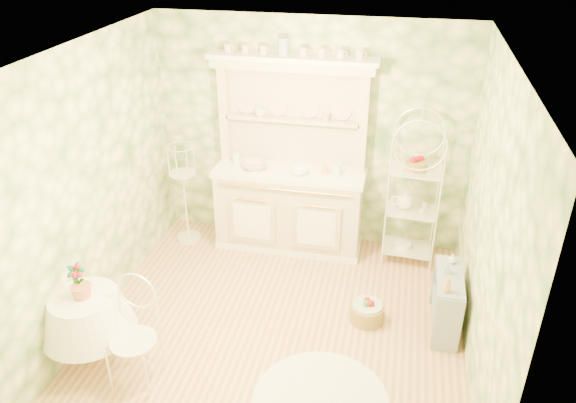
% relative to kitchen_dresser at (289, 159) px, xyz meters
% --- Properties ---
extents(floor, '(3.60, 3.60, 0.00)m').
position_rel_kitchen_dresser_xyz_m(floor, '(0.20, -1.52, -1.15)').
color(floor, tan).
rests_on(floor, ground).
extents(ceiling, '(3.60, 3.60, 0.00)m').
position_rel_kitchen_dresser_xyz_m(ceiling, '(0.20, -1.52, 1.56)').
color(ceiling, white).
rests_on(ceiling, floor).
extents(wall_left, '(3.60, 3.60, 0.00)m').
position_rel_kitchen_dresser_xyz_m(wall_left, '(-1.60, -1.52, 0.21)').
color(wall_left, '#F4F2BD').
rests_on(wall_left, floor).
extents(wall_right, '(3.60, 3.60, 0.00)m').
position_rel_kitchen_dresser_xyz_m(wall_right, '(2.00, -1.52, 0.21)').
color(wall_right, '#F4F2BD').
rests_on(wall_right, floor).
extents(wall_back, '(3.60, 3.60, 0.00)m').
position_rel_kitchen_dresser_xyz_m(wall_back, '(0.20, 0.28, 0.21)').
color(wall_back, '#F4F2BD').
rests_on(wall_back, floor).
extents(wall_front, '(3.60, 3.60, 0.00)m').
position_rel_kitchen_dresser_xyz_m(wall_front, '(0.20, -3.32, 0.21)').
color(wall_front, '#F4F2BD').
rests_on(wall_front, floor).
extents(kitchen_dresser, '(1.87, 0.61, 2.29)m').
position_rel_kitchen_dresser_xyz_m(kitchen_dresser, '(0.00, 0.00, 0.00)').
color(kitchen_dresser, beige).
rests_on(kitchen_dresser, floor).
extents(bakers_rack, '(0.58, 0.44, 1.79)m').
position_rel_kitchen_dresser_xyz_m(bakers_rack, '(1.42, -0.02, -0.25)').
color(bakers_rack, white).
rests_on(bakers_rack, floor).
extents(side_shelf, '(0.31, 0.69, 0.58)m').
position_rel_kitchen_dresser_xyz_m(side_shelf, '(1.81, -1.18, -0.86)').
color(side_shelf, '#8A94AB').
rests_on(side_shelf, floor).
extents(round_table, '(0.91, 0.91, 0.75)m').
position_rel_kitchen_dresser_xyz_m(round_table, '(-1.35, -2.31, -0.77)').
color(round_table, white).
rests_on(round_table, floor).
extents(cafe_chair, '(0.46, 0.46, 0.96)m').
position_rel_kitchen_dresser_xyz_m(cafe_chair, '(-0.84, -2.47, -0.67)').
color(cafe_chair, white).
rests_on(cafe_chair, floor).
extents(birdcage_stand, '(0.35, 0.35, 1.37)m').
position_rel_kitchen_dresser_xyz_m(birdcage_stand, '(-1.26, -0.14, -0.46)').
color(birdcage_stand, white).
rests_on(birdcage_stand, floor).
extents(floor_basket, '(0.41, 0.41, 0.20)m').
position_rel_kitchen_dresser_xyz_m(floor_basket, '(1.06, -1.24, -1.04)').
color(floor_basket, '#9E8145').
rests_on(floor_basket, floor).
extents(lace_rug, '(1.44, 1.44, 0.01)m').
position_rel_kitchen_dresser_xyz_m(lace_rug, '(0.77, -2.37, -1.14)').
color(lace_rug, white).
rests_on(lace_rug, floor).
extents(bowl_floral, '(0.38, 0.38, 0.07)m').
position_rel_kitchen_dresser_xyz_m(bowl_floral, '(-0.40, -0.04, -0.13)').
color(bowl_floral, white).
rests_on(bowl_floral, kitchen_dresser).
extents(bowl_white, '(0.25, 0.25, 0.07)m').
position_rel_kitchen_dresser_xyz_m(bowl_white, '(0.13, -0.08, -0.13)').
color(bowl_white, white).
rests_on(bowl_white, kitchen_dresser).
extents(cup_left, '(0.15, 0.15, 0.10)m').
position_rel_kitchen_dresser_xyz_m(cup_left, '(-0.37, 0.16, 0.47)').
color(cup_left, white).
rests_on(cup_left, kitchen_dresser).
extents(cup_right, '(0.10, 0.10, 0.09)m').
position_rel_kitchen_dresser_xyz_m(cup_right, '(0.38, 0.16, 0.47)').
color(cup_right, white).
rests_on(cup_right, kitchen_dresser).
extents(potted_geranium, '(0.17, 0.11, 0.31)m').
position_rel_kitchen_dresser_xyz_m(potted_geranium, '(-1.38, -2.29, -0.30)').
color(potted_geranium, '#3F7238').
rests_on(potted_geranium, round_table).
extents(bottle_amber, '(0.08, 0.08, 0.18)m').
position_rel_kitchen_dresser_xyz_m(bottle_amber, '(1.76, -1.44, -0.46)').
color(bottle_amber, tan).
rests_on(bottle_amber, side_shelf).
extents(bottle_blue, '(0.06, 0.06, 0.12)m').
position_rel_kitchen_dresser_xyz_m(bottle_blue, '(1.77, -1.15, -0.49)').
color(bottle_blue, '#8CA7C3').
rests_on(bottle_blue, side_shelf).
extents(bottle_glass, '(0.08, 0.08, 0.10)m').
position_rel_kitchen_dresser_xyz_m(bottle_glass, '(1.83, -0.96, -0.50)').
color(bottle_glass, silver).
rests_on(bottle_glass, side_shelf).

